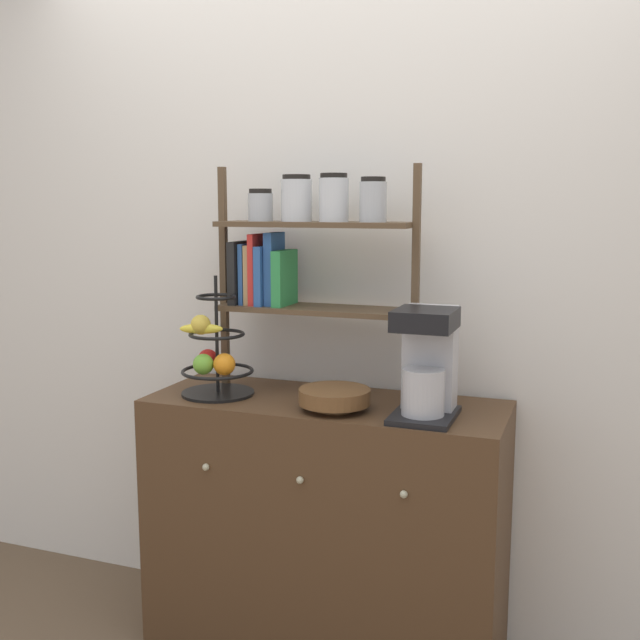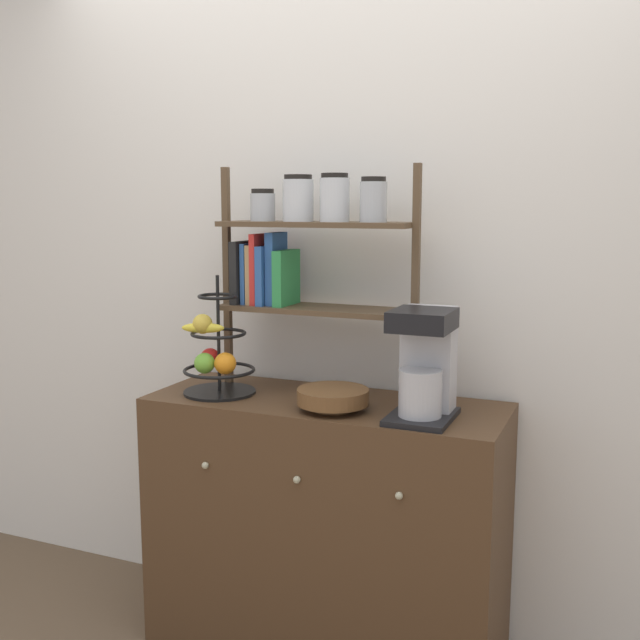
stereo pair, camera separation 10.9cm
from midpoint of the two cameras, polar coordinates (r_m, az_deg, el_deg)
wall_back at (r=2.75m, az=1.26°, el=3.23°), size 7.00×0.05×2.60m
sideboard at (r=2.71m, az=-0.79°, el=-15.44°), size 1.22×0.48×0.90m
coffee_maker at (r=2.36m, az=6.85°, el=-3.20°), size 0.19×0.25×0.35m
fruit_stand at (r=2.64m, az=-9.29°, el=-2.79°), size 0.25×0.25×0.42m
wooden_bowl at (r=2.44m, az=-0.18°, el=-5.92°), size 0.23×0.23×0.07m
shelf_hutch at (r=2.60m, az=-2.88°, el=5.44°), size 0.73×0.20×0.79m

